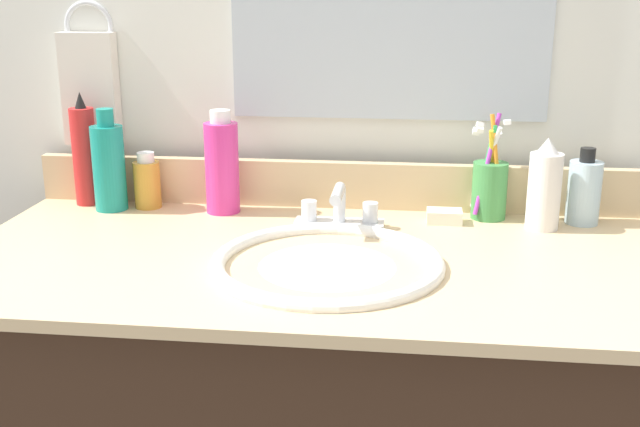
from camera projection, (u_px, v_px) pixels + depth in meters
The scene contains 15 objects.
countertop at pixel (315, 260), 1.26m from camera, with size 1.18×0.59×0.02m, color #D1B284.
backsplash at pixel (333, 184), 1.51m from camera, with size 1.18×0.02×0.09m, color #D1B284.
back_wall at pixel (336, 240), 1.61m from camera, with size 2.28×0.04×1.30m, color silver.
towel_ring at pixel (89, 26), 1.52m from camera, with size 0.10×0.10×0.01m, color silver.
hand_towel at pixel (90, 89), 1.54m from camera, with size 0.11×0.04×0.22m, color silver.
sink_basin at pixel (327, 284), 1.21m from camera, with size 0.36×0.36×0.11m.
faucet at pixel (339, 213), 1.38m from camera, with size 0.16×0.10×0.08m.
bottle_spray_red at pixel (85, 155), 1.52m from camera, with size 0.05×0.05×0.22m.
bottle_lotion_white at pixel (544, 187), 1.37m from camera, with size 0.06×0.06×0.16m.
bottle_oil_amber at pixel (147, 183), 1.50m from camera, with size 0.05×0.05×0.11m.
bottle_mouthwash_teal at pixel (109, 166), 1.48m from camera, with size 0.06×0.06×0.20m.
bottle_soap_pink at pixel (222, 166), 1.46m from camera, with size 0.06×0.06×0.20m.
bottle_gel_clear at pixel (584, 191), 1.40m from camera, with size 0.06×0.06×0.14m.
cup_green at pixel (489, 187), 1.43m from camera, with size 0.07×0.08×0.20m.
soap_bar at pixel (444, 216), 1.42m from camera, with size 0.06×0.04×0.02m, color white.
Camera 1 is at (0.15, -1.17, 1.16)m, focal length 43.52 mm.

